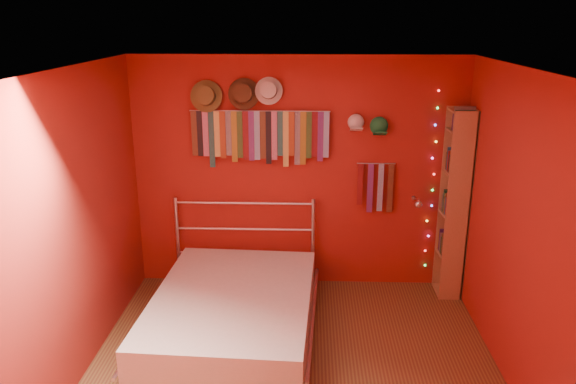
# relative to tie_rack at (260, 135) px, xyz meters

# --- Properties ---
(ground) EXTENTS (3.50, 3.50, 0.00)m
(ground) POSITION_rel_tie_rack_xyz_m (0.39, -1.68, -1.69)
(ground) COLOR brown
(ground) RESTS_ON ground
(back_wall) EXTENTS (3.50, 0.02, 2.50)m
(back_wall) POSITION_rel_tie_rack_xyz_m (0.39, 0.07, -0.44)
(back_wall) COLOR maroon
(back_wall) RESTS_ON ground
(right_wall) EXTENTS (0.02, 3.50, 2.50)m
(right_wall) POSITION_rel_tie_rack_xyz_m (2.14, -1.68, -0.44)
(right_wall) COLOR maroon
(right_wall) RESTS_ON ground
(left_wall) EXTENTS (0.02, 3.50, 2.50)m
(left_wall) POSITION_rel_tie_rack_xyz_m (-1.36, -1.68, -0.44)
(left_wall) COLOR maroon
(left_wall) RESTS_ON ground
(ceiling) EXTENTS (3.50, 3.50, 0.02)m
(ceiling) POSITION_rel_tie_rack_xyz_m (0.39, -1.68, 0.81)
(ceiling) COLOR white
(ceiling) RESTS_ON back_wall
(tie_rack) EXTENTS (1.45, 0.03, 0.60)m
(tie_rack) POSITION_rel_tie_rack_xyz_m (0.00, 0.00, 0.00)
(tie_rack) COLOR silver
(tie_rack) RESTS_ON back_wall
(small_tie_rack) EXTENTS (0.40, 0.03, 0.54)m
(small_tie_rack) POSITION_rel_tie_rack_xyz_m (1.22, 0.00, -0.54)
(small_tie_rack) COLOR silver
(small_tie_rack) RESTS_ON back_wall
(fedora_olive) EXTENTS (0.33, 0.18, 0.32)m
(fedora_olive) POSITION_rel_tie_rack_xyz_m (-0.55, -0.04, 0.40)
(fedora_olive) COLOR brown
(fedora_olive) RESTS_ON back_wall
(fedora_brown) EXTENTS (0.32, 0.17, 0.32)m
(fedora_brown) POSITION_rel_tie_rack_xyz_m (-0.16, -0.03, 0.43)
(fedora_brown) COLOR #462D19
(fedora_brown) RESTS_ON back_wall
(fedora_white) EXTENTS (0.28, 0.15, 0.28)m
(fedora_white) POSITION_rel_tie_rack_xyz_m (0.09, -0.03, 0.46)
(fedora_white) COLOR beige
(fedora_white) RESTS_ON back_wall
(cap_white) EXTENTS (0.17, 0.22, 0.17)m
(cap_white) POSITION_rel_tie_rack_xyz_m (0.98, 0.01, 0.13)
(cap_white) COLOR white
(cap_white) RESTS_ON back_wall
(cap_green) EXTENTS (0.18, 0.23, 0.18)m
(cap_green) POSITION_rel_tie_rack_xyz_m (1.22, 0.01, 0.10)
(cap_green) COLOR #1C7E3F
(cap_green) RESTS_ON back_wall
(fairy_lights) EXTENTS (0.06, 0.02, 1.94)m
(fairy_lights) POSITION_rel_tie_rack_xyz_m (1.81, 0.03, -0.50)
(fairy_lights) COLOR #FF3333
(fairy_lights) RESTS_ON back_wall
(reading_lamp) EXTENTS (0.08, 0.33, 0.10)m
(reading_lamp) POSITION_rel_tie_rack_xyz_m (1.63, -0.19, -0.66)
(reading_lamp) COLOR silver
(reading_lamp) RESTS_ON back_wall
(bookshelf) EXTENTS (0.25, 0.34, 2.00)m
(bookshelf) POSITION_rel_tie_rack_xyz_m (2.05, -0.15, -0.67)
(bookshelf) COLOR olive
(bookshelf) RESTS_ON ground
(bed) EXTENTS (1.62, 2.12, 1.01)m
(bed) POSITION_rel_tie_rack_xyz_m (-0.18, -1.09, -1.46)
(bed) COLOR silver
(bed) RESTS_ON ground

